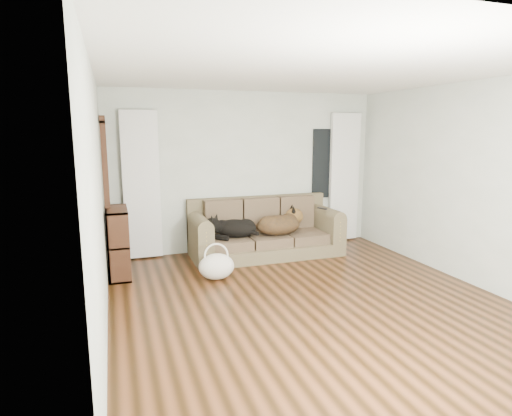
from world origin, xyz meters
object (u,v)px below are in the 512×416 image
object	(u,v)px
bookshelf	(118,240)
dog_shepherd	(280,225)
sofa	(266,228)
dog_black_lab	(233,229)
tote_bag	(216,268)

from	to	relation	value
bookshelf	dog_shepherd	bearing A→B (deg)	11.32
dog_shepherd	sofa	bearing A→B (deg)	-22.47
dog_black_lab	tote_bag	distance (m)	1.01
tote_bag	bookshelf	xyz separation A→B (m)	(-1.23, 0.59, 0.34)
sofa	dog_shepherd	bearing A→B (deg)	-15.01
dog_shepherd	dog_black_lab	bearing A→B (deg)	-10.82
dog_black_lab	dog_shepherd	xyz separation A→B (m)	(0.77, -0.05, 0.01)
dog_shepherd	bookshelf	world-z (taller)	bookshelf
sofa	tote_bag	distance (m)	1.36
tote_bag	dog_shepherd	bearing A→B (deg)	32.59
sofa	bookshelf	bearing A→B (deg)	-173.48
tote_bag	dog_black_lab	bearing A→B (deg)	60.79
dog_black_lab	bookshelf	size ratio (longest dim) A/B	0.70
dog_black_lab	tote_bag	world-z (taller)	dog_black_lab
dog_black_lab	sofa	bearing A→B (deg)	25.78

